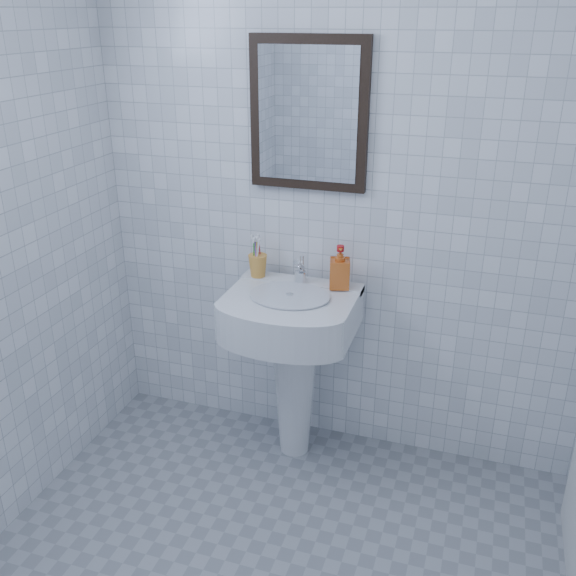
% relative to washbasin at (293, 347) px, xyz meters
% --- Properties ---
extents(wall_back, '(2.20, 0.02, 2.50)m').
position_rel_washbasin_xyz_m(wall_back, '(0.14, 0.21, 0.68)').
color(wall_back, white).
rests_on(wall_back, ground).
extents(washbasin, '(0.55, 0.40, 0.85)m').
position_rel_washbasin_xyz_m(washbasin, '(0.00, 0.00, 0.00)').
color(washbasin, white).
rests_on(washbasin, ground).
extents(faucet, '(0.05, 0.11, 0.13)m').
position_rel_washbasin_xyz_m(faucet, '(0.00, 0.10, 0.32)').
color(faucet, silver).
rests_on(faucet, washbasin).
extents(toothbrush_cup, '(0.09, 0.09, 0.10)m').
position_rel_washbasin_xyz_m(toothbrush_cup, '(-0.20, 0.11, 0.32)').
color(toothbrush_cup, gold).
rests_on(toothbrush_cup, washbasin).
extents(soap_dispenser, '(0.10, 0.11, 0.19)m').
position_rel_washbasin_xyz_m(soap_dispenser, '(0.18, 0.10, 0.37)').
color(soap_dispenser, '#C44913').
rests_on(soap_dispenser, washbasin).
extents(wall_mirror, '(0.50, 0.04, 0.62)m').
position_rel_washbasin_xyz_m(wall_mirror, '(-0.00, 0.20, 0.98)').
color(wall_mirror, black).
rests_on(wall_mirror, wall_back).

